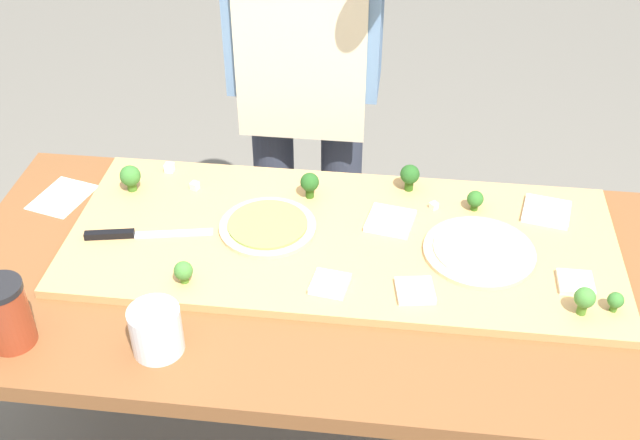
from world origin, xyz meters
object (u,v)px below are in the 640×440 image
Objects in this scene: broccoli_floret_back_left at (130,177)px; cheese_crumble_c at (434,206)px; pizza_whole_pesto_green at (268,226)px; broccoli_floret_front_right at (310,183)px; cheese_crumble_a at (195,186)px; pizza_slice_near_right at (390,221)px; broccoli_floret_front_left at (616,301)px; pizza_whole_white_garlic at (479,251)px; broccoli_floret_center_right at (585,299)px; pizza_slice_near_left at (546,212)px; broccoli_floret_center_left at (475,199)px; prep_table at (313,309)px; chefs_knife at (131,234)px; sauce_jar at (6,314)px; broccoli_floret_back_mid at (183,271)px; cheese_crumble_b at (169,168)px; pizza_slice_center at (415,291)px; recipe_note at (62,197)px; pizza_slice_far_left at (330,284)px; broccoli_floret_front_mid at (410,175)px; pizza_slice_far_right at (576,283)px; cook_center at (305,51)px.

cheese_crumble_c is (0.73, 0.01, -0.03)m from broccoli_floret_back_left.
pizza_whole_pesto_green is 0.16m from broccoli_floret_front_right.
pizza_whole_pesto_green is 12.01× the size of cheese_crumble_a.
broccoli_floret_front_left is at bearing -27.32° from pizza_slice_near_right.
broccoli_floret_center_right is (0.19, -0.16, 0.03)m from pizza_whole_white_garlic.
pizza_slice_near_left is at bearing 11.90° from pizza_whole_pesto_green.
pizza_slice_near_left is at bearing 1.19° from broccoli_floret_back_left.
broccoli_floret_center_right is at bearing -16.88° from broccoli_floret_back_left.
pizza_slice_near_left is at bearing -0.18° from broccoli_floret_front_right.
broccoli_floret_center_left is (-0.26, 0.31, 0.00)m from broccoli_floret_front_left.
pizza_whole_white_garlic is 3.89× the size of broccoli_floret_center_right.
broccoli_floret_center_left is at bearing 21.57° from pizza_slice_near_right.
broccoli_floret_back_left is at bearing 154.45° from prep_table.
sauce_jar is (-0.13, -0.32, 0.05)m from chefs_knife.
chefs_knife is 5.62× the size of broccoli_floret_back_mid.
broccoli_floret_back_left reaches higher than cheese_crumble_b.
sauce_jar reaches higher than pizza_whole_pesto_green.
broccoli_floret_front_right is at bearing 2.96° from broccoli_floret_back_left.
prep_table is at bearing 18.62° from broccoli_floret_back_mid.
recipe_note is at bearing 162.95° from pizza_slice_center.
prep_table is at bearing 123.99° from pizza_slice_far_left.
pizza_whole_white_garlic is 3.60× the size of broccoli_floret_front_mid.
prep_table is at bearing -6.47° from chefs_knife.
broccoli_floret_back_mid is 0.76× the size of broccoli_floret_back_left.
cheese_crumble_a is (-0.54, 0.31, 0.00)m from pizza_slice_center.
broccoli_floret_back_mid is at bearing -70.32° from cheese_crumble_b.
pizza_whole_white_garlic is 3.40× the size of pizza_slice_far_right.
broccoli_floret_back_mid is at bearing -148.01° from cheese_crumble_c.
broccoli_floret_center_right is at bearing -32.65° from pizza_slice_near_right.
pizza_whole_pesto_green is 0.53m from recipe_note.
broccoli_floret_center_left is 0.99m from recipe_note.
pizza_whole_white_garlic is 0.16m from broccoli_floret_center_left.
broccoli_floret_back_mid is at bearing -156.78° from pizza_slice_near_left.
pizza_slice_near_left is 0.56m from broccoli_floret_front_right.
broccoli_floret_front_mid reaches higher than broccoli_floret_front_right.
pizza_slice_center is 0.80m from cook_center.
pizza_slice_center is 0.62m from cheese_crumble_a.
prep_table is at bearing -81.04° from broccoli_floret_front_right.
cheese_crumble_a is 0.57m from sauce_jar.
cheese_crumble_a is (-0.06, 0.33, -0.02)m from broccoli_floret_back_mid.
pizza_slice_far_left is 4.60× the size of cheese_crumble_c.
pizza_whole_pesto_green is at bearing -168.10° from pizza_slice_near_left.
pizza_slice_near_right is at bearing -2.38° from recipe_note.
recipe_note is at bearing -177.53° from broccoli_floret_center_left.
pizza_slice_center is (-0.33, -0.06, 0.00)m from pizza_slice_far_right.
sauce_jar reaches higher than chefs_knife.
broccoli_floret_front_right is 4.01× the size of cheese_crumble_c.
cheese_crumble_b is (-0.28, 0.20, 0.00)m from pizza_whole_pesto_green.
broccoli_floret_center_left reaches higher than cheese_crumble_a.
broccoli_floret_center_right is at bearing -22.76° from cheese_crumble_b.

